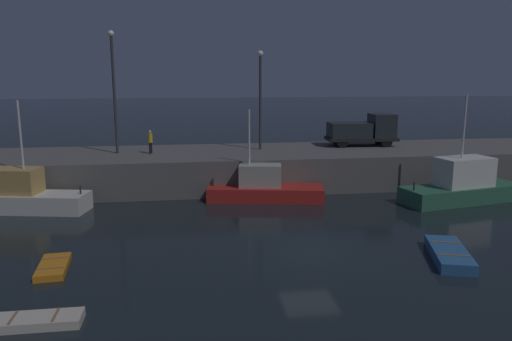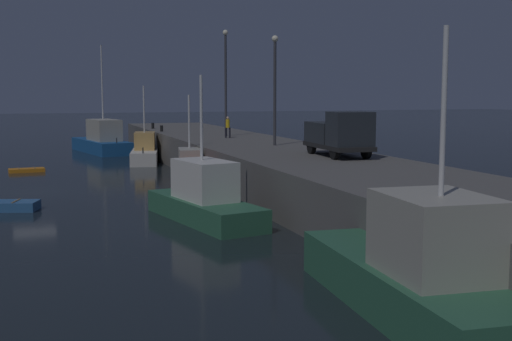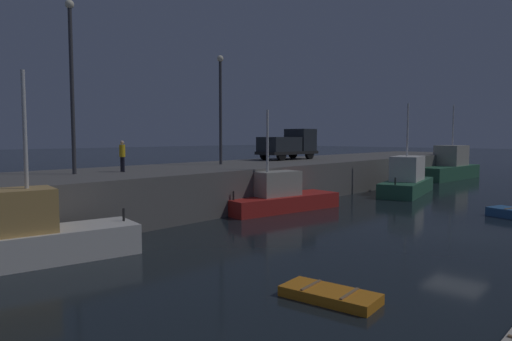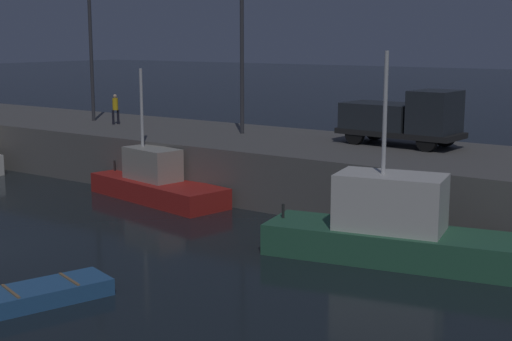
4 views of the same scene
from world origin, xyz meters
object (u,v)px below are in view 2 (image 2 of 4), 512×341
Objects in this scene: fishing_boat_white at (190,173)px; fishing_trawler_green at (204,199)px; fishing_boat_blue at (419,274)px; utility_truck at (339,134)px; dinghy_orange_near at (27,170)px; bollard_west at (153,126)px; dinghy_red_small at (0,206)px; fishing_boat_orange at (145,151)px; bollard_central at (162,128)px; lamp_post_east at (275,81)px; lamp_post_west at (226,75)px; fishing_trawler_red at (102,140)px; dockworker at (228,126)px.

fishing_trawler_green is at bearing -10.27° from fishing_boat_white.
utility_truck is at bearing 160.40° from fishing_boat_blue.
bollard_west reaches higher than dinghy_orange_near.
utility_truck is (2.66, 18.06, 3.51)m from dinghy_red_small.
fishing_boat_orange is 1.30× the size of utility_truck.
lamp_post_east is at bearing 12.94° from bollard_central.
dinghy_orange_near is at bearing -92.64° from lamp_post_west.
dinghy_red_small is 19.47m from lamp_post_east.
dinghy_red_small is 32.20m from bollard_west.
bollard_west is (-50.38, 1.71, 1.59)m from fishing_boat_blue.
fishing_trawler_green is 14.74× the size of bollard_west.
dinghy_red_small is at bearing -14.87° from fishing_trawler_red.
dockworker reaches higher than bollard_west.
bollard_central is (-18.46, -4.24, -4.07)m from lamp_post_east.
fishing_boat_white is 0.92× the size of fishing_trawler_green.
fishing_boat_orange is 13.33× the size of bollard_central.
bollard_central is at bearing 151.63° from dinghy_red_small.
lamp_post_west is (-9.95, 5.38, 6.72)m from fishing_boat_white.
lamp_post_west reaches higher than dockworker.
fishing_boat_orange is 10.58m from dinghy_orange_near.
fishing_boat_orange is at bearing -33.86° from bollard_central.
fishing_boat_orange is 17.60m from lamp_post_east.
dinghy_orange_near is 0.31× the size of lamp_post_west.
dockworker is (-16.67, -1.61, -0.30)m from utility_truck.
fishing_boat_orange is 4.18m from bollard_central.
bollard_central reaches higher than dinghy_red_small.
dockworker is at bearing 37.13° from fishing_boat_orange.
bollard_west is at bearing 59.18° from fishing_trawler_red.
fishing_trawler_green is (-14.95, -2.16, -0.12)m from fishing_boat_blue.
lamp_post_west reaches higher than bollard_central.
dockworker is (-35.13, 4.96, 2.27)m from fishing_boat_blue.
fishing_boat_white is 14.88m from dinghy_orange_near.
dinghy_orange_near is (-23.32, -8.06, -0.93)m from fishing_trawler_green.
fishing_boat_blue is 1.77× the size of utility_truck.
fishing_boat_blue is 19.76m from utility_truck.
dinghy_orange_near is at bearing -25.92° from fishing_trawler_red.
fishing_boat_orange is at bearing 152.50° from dinghy_red_small.
fishing_boat_orange is at bearing -15.01° from bollard_west.
fishing_boat_blue is 1.17× the size of fishing_trawler_green.
fishing_boat_orange is 23.88m from dinghy_red_small.
lamp_post_east is at bearing 6.39° from dockworker.
lamp_post_west is at bearing 134.01° from dinghy_red_small.
utility_truck is (8.50, 0.70, -3.08)m from lamp_post_east.
fishing_trawler_green reaches higher than fishing_boat_orange.
fishing_boat_blue is 38.47m from lamp_post_west.
bollard_west is 4.96m from bollard_central.
bollard_west is (-15.26, -3.25, -0.67)m from dockworker.
bollard_central is at bearing 172.90° from fishing_trawler_green.
utility_truck is 9.76× the size of bollard_west.
fishing_boat_blue is 1.16× the size of lamp_post_west.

